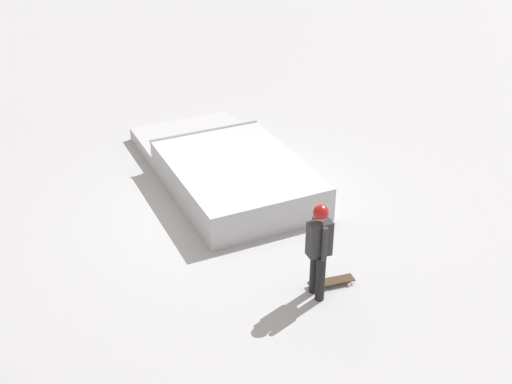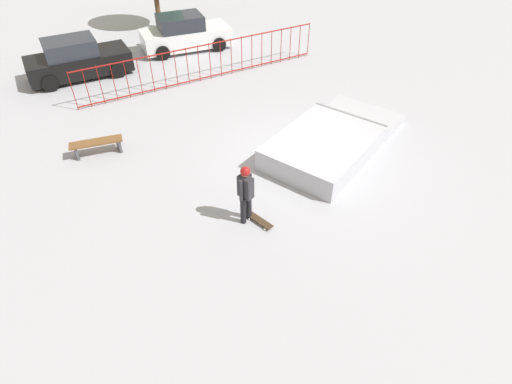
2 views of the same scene
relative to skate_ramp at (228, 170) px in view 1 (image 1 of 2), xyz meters
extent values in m
plane|color=#A8AAB2|center=(-0.98, 0.03, -0.32)|extent=(60.00, 60.00, 0.00)
cube|color=#B0B3BB|center=(-0.45, -0.17, 0.03)|extent=(4.30, 3.73, 0.70)
cube|color=#B0B3BB|center=(2.07, 0.81, -0.17)|extent=(2.62, 3.08, 0.30)
cylinder|color=gray|center=(1.23, 0.48, 0.38)|extent=(1.02, 2.45, 0.08)
cylinder|color=black|center=(-4.05, -1.37, 0.09)|extent=(0.15, 0.15, 0.82)
cylinder|color=black|center=(-3.85, -1.30, 0.09)|extent=(0.15, 0.15, 0.82)
cube|color=#2D2D33|center=(-3.95, -1.33, 0.80)|extent=(0.33, 0.43, 0.60)
cylinder|color=#2D2D33|center=(-4.12, -1.39, 0.80)|extent=(0.09, 0.09, 0.60)
cylinder|color=#2D2D33|center=(-3.78, -1.28, 0.80)|extent=(0.09, 0.09, 0.60)
sphere|color=tan|center=(-3.95, -1.33, 1.25)|extent=(0.22, 0.22, 0.22)
sphere|color=#A51919|center=(-3.95, -1.33, 1.28)|extent=(0.25, 0.25, 0.25)
cube|color=#3F2D1E|center=(-3.71, -1.62, -0.23)|extent=(0.38, 0.82, 0.02)
cylinder|color=silver|center=(-3.88, -1.38, -0.29)|extent=(0.04, 0.06, 0.06)
cylinder|color=silver|center=(-3.66, -1.32, -0.29)|extent=(0.04, 0.06, 0.06)
cylinder|color=silver|center=(-3.75, -1.92, -0.29)|extent=(0.04, 0.06, 0.06)
cylinder|color=silver|center=(-3.53, -1.87, -0.29)|extent=(0.04, 0.06, 0.06)
camera|label=1|loc=(-12.31, 0.24, 6.42)|focal=45.28mm
camera|label=2|loc=(-7.93, -8.09, 7.26)|focal=28.94mm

